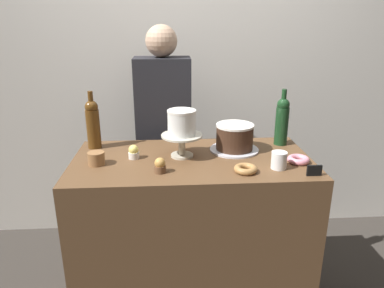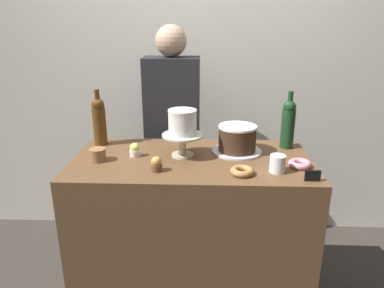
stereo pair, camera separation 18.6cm
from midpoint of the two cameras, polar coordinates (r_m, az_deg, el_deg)
The scene contains 16 objects.
back_wall at distance 2.67m, azimuth 2.81°, elevation 12.20°, with size 6.00×0.05×2.60m.
display_counter at distance 2.10m, azimuth 2.61°, elevation -14.27°, with size 1.25×0.64×0.93m.
cake_stand_pedestal at distance 1.89m, azimuth 1.29°, elevation 0.39°, with size 0.22×0.22×0.12m.
white_layer_cake at distance 1.85m, azimuth 1.32°, elevation 3.46°, with size 0.15×0.15×0.13m.
silver_serving_platter at distance 2.00m, azimuth 9.80°, elevation -1.18°, with size 0.27×0.27×0.01m.
chocolate_round_cake at distance 1.97m, azimuth 9.92°, elevation 0.89°, with size 0.21×0.21×0.14m.
wine_bottle_amber at distance 2.10m, azimuth -12.17°, elevation 3.65°, with size 0.08×0.08×0.33m.
wine_bottle_green at distance 2.10m, azimuth 17.57°, elevation 3.17°, with size 0.08×0.08×0.33m.
cupcake_lemon at distance 1.91m, azimuth -6.37°, elevation -1.01°, with size 0.06×0.06×0.07m.
cupcake_caramel at distance 1.71m, azimuth -2.62°, elevation -3.31°, with size 0.06×0.06×0.07m.
donut_pink at distance 1.88m, azimuth 19.56°, elevation -3.06°, with size 0.11×0.11×0.03m.
donut_maple at distance 1.72m, azimuth 11.08°, elevation -4.34°, with size 0.11×0.11×0.03m.
cookie_stack at distance 1.88m, azimuth -12.13°, elevation -1.74°, with size 0.08×0.08×0.07m.
price_sign_chalkboard at distance 1.73m, azimuth 21.65°, elevation -4.79°, with size 0.07×0.01×0.05m.
coffee_cup_ceramic at distance 1.77m, azimuth 16.45°, elevation -3.09°, with size 0.08×0.08×0.08m.
barista_figure at distance 2.45m, azimuth -0.91°, elevation 0.49°, with size 0.36×0.22×1.60m.
Camera 2 is at (0.07, -1.75, 1.62)m, focal length 33.43 mm.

